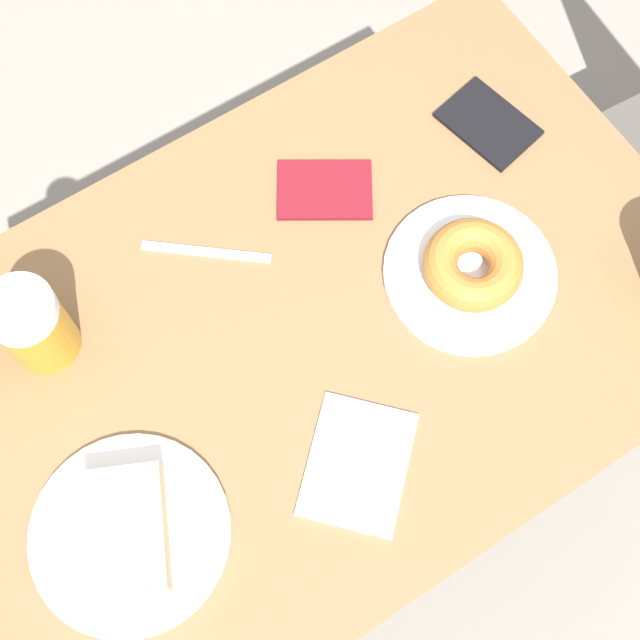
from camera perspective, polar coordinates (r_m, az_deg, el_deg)
name	(u,v)px	position (r m, az deg, el deg)	size (l,w,h in m)	color
ground_plane	(320,457)	(1.86, 0.00, -8.78)	(8.00, 8.00, 0.00)	gray
table	(320,346)	(1.19, 0.00, -1.67)	(0.67, 1.00, 0.77)	olive
plate_with_cake	(128,532)	(1.06, -12.20, -13.13)	(0.23, 0.23, 0.05)	silver
plate_with_donut	(472,268)	(1.14, 9.69, 3.27)	(0.22, 0.22, 0.05)	silver
beer_mug_right	(33,326)	(1.10, -17.88, -0.35)	(0.08, 0.08, 0.13)	#C68C23
napkin_folded	(358,464)	(1.07, 2.42, -9.20)	(0.19, 0.19, 0.00)	white
fork	(206,252)	(1.16, -7.29, 4.34)	(0.12, 0.14, 0.00)	silver
passport_near_edge	(325,190)	(1.20, 0.30, 8.33)	(0.14, 0.15, 0.01)	maroon
passport_far_edge	(488,124)	(1.27, 10.71, 12.25)	(0.14, 0.11, 0.01)	black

